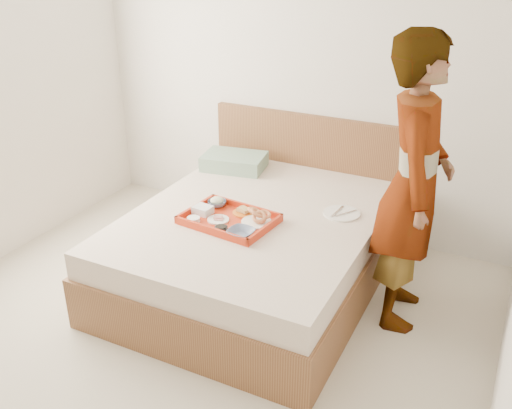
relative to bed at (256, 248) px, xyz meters
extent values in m
cube|color=#BCB19F|center=(-0.12, -1.00, -0.27)|extent=(3.50, 4.00, 0.01)
cube|color=silver|center=(-0.12, 1.00, 1.04)|extent=(3.50, 0.01, 2.60)
cube|color=brown|center=(0.00, 0.00, 0.00)|extent=(1.65, 2.00, 0.53)
cube|color=brown|center=(0.00, 0.97, 0.21)|extent=(1.65, 0.06, 0.95)
cube|color=#82A586|center=(-0.52, 0.65, 0.32)|extent=(0.53, 0.40, 0.12)
cube|color=red|center=(-0.10, -0.19, 0.29)|extent=(0.61, 0.48, 0.05)
cylinder|color=white|center=(0.08, -0.15, 0.29)|extent=(0.22, 0.22, 0.01)
imported|color=navy|center=(0.07, -0.34, 0.30)|extent=(0.18, 0.18, 0.04)
cylinder|color=black|center=(-0.07, -0.35, 0.30)|extent=(0.09, 0.09, 0.03)
cylinder|color=white|center=(-0.16, -0.23, 0.29)|extent=(0.16, 0.16, 0.01)
cylinder|color=orange|center=(-0.06, -0.07, 0.29)|extent=(0.15, 0.15, 0.01)
imported|color=navy|center=(-0.28, -0.04, 0.30)|extent=(0.14, 0.14, 0.04)
cube|color=silver|center=(-0.30, -0.19, 0.31)|extent=(0.13, 0.11, 0.05)
cylinder|color=white|center=(-0.29, -0.31, 0.30)|extent=(0.09, 0.09, 0.03)
cylinder|color=white|center=(0.52, 0.25, 0.27)|extent=(0.32, 0.32, 0.01)
imported|color=silver|center=(0.99, 0.08, 0.63)|extent=(0.53, 0.72, 1.79)
camera|label=1|loc=(1.52, -3.04, 1.96)|focal=39.79mm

